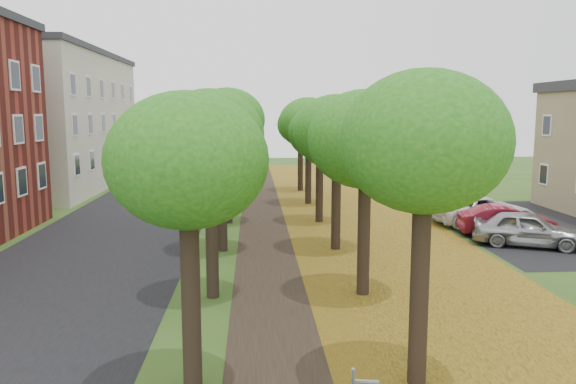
{
  "coord_description": "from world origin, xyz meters",
  "views": [
    {
      "loc": [
        -0.89,
        -11.26,
        5.82
      ],
      "look_at": [
        0.55,
        11.86,
        2.5
      ],
      "focal_mm": 35.0,
      "sensor_mm": 36.0,
      "label": 1
    }
  ],
  "objects": [
    {
      "name": "leaf_verge",
      "position": [
        5.0,
        15.0,
        0.01
      ],
      "size": [
        7.5,
        70.0,
        0.01
      ],
      "primitive_type": "cube",
      "color": "olive",
      "rests_on": "ground"
    },
    {
      "name": "footpath",
      "position": [
        0.0,
        15.0,
        0.0
      ],
      "size": [
        3.2,
        70.0,
        0.01
      ],
      "primitive_type": "cube",
      "color": "black",
      "rests_on": "ground"
    },
    {
      "name": "car_white",
      "position": [
        11.0,
        16.75,
        0.75
      ],
      "size": [
        5.66,
        3.21,
        1.49
      ],
      "primitive_type": "imported",
      "rotation": [
        0.0,
        0.0,
        1.71
      ],
      "color": "white",
      "rests_on": "ground"
    },
    {
      "name": "tree_row_east",
      "position": [
        2.6,
        15.0,
        4.9
      ],
      "size": [
        3.56,
        33.56,
        6.47
      ],
      "color": "black",
      "rests_on": "ground"
    },
    {
      "name": "car_silver",
      "position": [
        11.0,
        11.95,
        0.77
      ],
      "size": [
        4.88,
        3.45,
        1.54
      ],
      "primitive_type": "imported",
      "rotation": [
        0.0,
        0.0,
        1.17
      ],
      "color": "#9D9DA1",
      "rests_on": "ground"
    },
    {
      "name": "car_grey",
      "position": [
        11.0,
        17.34,
        0.71
      ],
      "size": [
        5.28,
        3.75,
        1.42
      ],
      "primitive_type": "imported",
      "rotation": [
        0.0,
        0.0,
        1.17
      ],
      "color": "#343539",
      "rests_on": "ground"
    },
    {
      "name": "car_red",
      "position": [
        11.0,
        14.02,
        0.72
      ],
      "size": [
        4.56,
        2.2,
        1.44
      ],
      "primitive_type": "imported",
      "rotation": [
        0.0,
        0.0,
        1.41
      ],
      "color": "maroon",
      "rests_on": "ground"
    },
    {
      "name": "building_cream",
      "position": [
        -17.0,
        33.0,
        5.21
      ],
      "size": [
        10.3,
        20.3,
        10.4
      ],
      "color": "beige",
      "rests_on": "ground"
    },
    {
      "name": "parking_lot",
      "position": [
        13.5,
        16.0,
        0.0
      ],
      "size": [
        9.0,
        16.0,
        0.01
      ],
      "primitive_type": "cube",
      "color": "black",
      "rests_on": "ground"
    },
    {
      "name": "tree_row_west",
      "position": [
        -2.2,
        15.0,
        4.9
      ],
      "size": [
        3.56,
        33.56,
        6.47
      ],
      "color": "black",
      "rests_on": "ground"
    },
    {
      "name": "street_asphalt",
      "position": [
        -7.5,
        15.0,
        0.0
      ],
      "size": [
        8.0,
        70.0,
        0.01
      ],
      "primitive_type": "cube",
      "color": "black",
      "rests_on": "ground"
    }
  ]
}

